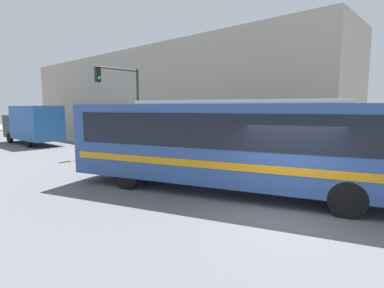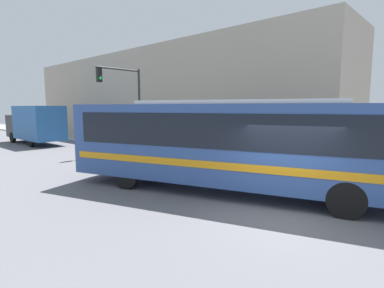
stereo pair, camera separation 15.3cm
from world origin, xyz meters
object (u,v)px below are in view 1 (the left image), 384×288
at_px(fire_hydrant, 275,161).
at_px(pedestrian_near_corner, 190,139).
at_px(delivery_truck, 33,124).
at_px(parking_meter, 192,141).
at_px(pedestrian_mid_block, 150,135).
at_px(city_bus, 237,140).
at_px(traffic_light_pole, 124,94).

relative_size(fire_hydrant, pedestrian_near_corner, 0.40).
xyz_separation_m(delivery_truck, parking_meter, (3.30, -14.45, -0.65)).
distance_m(delivery_truck, pedestrian_near_corner, 14.24).
bearing_deg(delivery_truck, pedestrian_mid_block, -67.19).
height_order(city_bus, delivery_truck, city_bus).
distance_m(delivery_truck, parking_meter, 14.84).
bearing_deg(parking_meter, pedestrian_near_corner, 47.79).
xyz_separation_m(fire_hydrant, parking_meter, (0.00, 5.17, 0.55)).
bearing_deg(pedestrian_mid_block, delivery_truck, 112.81).
xyz_separation_m(parking_meter, pedestrian_near_corner, (0.74, 0.82, 0.02)).
distance_m(city_bus, pedestrian_mid_block, 11.52).
relative_size(delivery_truck, pedestrian_mid_block, 3.92).
bearing_deg(traffic_light_pole, pedestrian_mid_block, -14.72).
distance_m(traffic_light_pole, parking_meter, 5.92).
distance_m(city_bus, traffic_light_pole, 11.48).
bearing_deg(city_bus, pedestrian_mid_block, 46.83).
distance_m(city_bus, delivery_truck, 20.21).
bearing_deg(parking_meter, fire_hydrant, -90.00).
relative_size(delivery_truck, fire_hydrant, 9.95).
bearing_deg(city_bus, fire_hydrant, -9.96).
bearing_deg(pedestrian_mid_block, fire_hydrant, -94.78).
relative_size(traffic_light_pole, parking_meter, 4.07).
xyz_separation_m(city_bus, parking_meter, (4.08, 5.74, -0.84)).
distance_m(parking_meter, pedestrian_mid_block, 4.72).
relative_size(traffic_light_pole, pedestrian_near_corner, 3.02).
bearing_deg(fire_hydrant, pedestrian_mid_block, 85.22).
distance_m(pedestrian_near_corner, pedestrian_mid_block, 3.84).
distance_m(traffic_light_pole, pedestrian_near_corner, 5.41).
xyz_separation_m(traffic_light_pole, pedestrian_near_corner, (1.69, -4.30, -2.80)).
relative_size(delivery_truck, traffic_light_pole, 1.31).
relative_size(city_bus, pedestrian_mid_block, 6.93).
bearing_deg(pedestrian_mid_block, parking_meter, -100.02).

